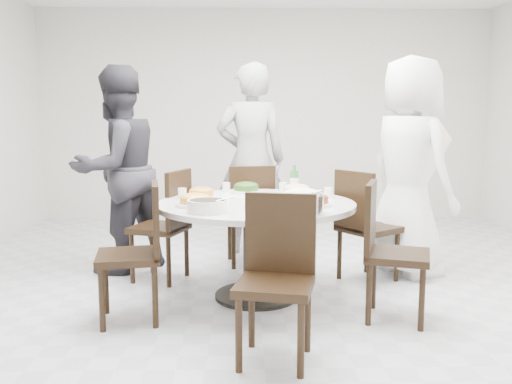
{
  "coord_description": "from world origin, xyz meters",
  "views": [
    {
      "loc": [
        -0.28,
        -4.35,
        1.4
      ],
      "look_at": [
        -0.19,
        -0.24,
        0.82
      ],
      "focal_mm": 38.0,
      "sensor_mm": 36.0,
      "label": 1
    }
  ],
  "objects_px": {
    "chair_sw": "(128,253)",
    "chair_nw": "(159,225)",
    "diner_right": "(409,167)",
    "rice_bowl": "(302,204)",
    "diner_middle": "(251,159)",
    "chair_n": "(249,214)",
    "chair_s": "(275,281)",
    "soup_bowl": "(208,206)",
    "beverage_bottle": "(294,179)",
    "chair_se": "(398,252)",
    "chair_ne": "(369,226)",
    "diner_left": "(117,170)",
    "dining_table": "(256,250)"
  },
  "relations": [
    {
      "from": "chair_sw",
      "to": "chair_nw",
      "type": "bearing_deg",
      "value": 166.07
    },
    {
      "from": "diner_right",
      "to": "rice_bowl",
      "type": "distance_m",
      "value": 1.55
    },
    {
      "from": "chair_nw",
      "to": "diner_middle",
      "type": "relative_size",
      "value": 0.49
    },
    {
      "from": "chair_n",
      "to": "chair_s",
      "type": "relative_size",
      "value": 1.0
    },
    {
      "from": "soup_bowl",
      "to": "beverage_bottle",
      "type": "distance_m",
      "value": 1.14
    },
    {
      "from": "chair_nw",
      "to": "diner_right",
      "type": "xyz_separation_m",
      "value": [
        2.17,
        0.14,
        0.48
      ]
    },
    {
      "from": "chair_n",
      "to": "chair_nw",
      "type": "xyz_separation_m",
      "value": [
        -0.77,
        -0.5,
        0.0
      ]
    },
    {
      "from": "chair_sw",
      "to": "chair_se",
      "type": "bearing_deg",
      "value": 79.49
    },
    {
      "from": "rice_bowl",
      "to": "chair_ne",
      "type": "bearing_deg",
      "value": 53.8
    },
    {
      "from": "chair_nw",
      "to": "soup_bowl",
      "type": "height_order",
      "value": "chair_nw"
    },
    {
      "from": "chair_se",
      "to": "beverage_bottle",
      "type": "xyz_separation_m",
      "value": [
        -0.62,
        0.96,
        0.4
      ]
    },
    {
      "from": "chair_s",
      "to": "diner_right",
      "type": "height_order",
      "value": "diner_right"
    },
    {
      "from": "diner_left",
      "to": "soup_bowl",
      "type": "relative_size",
      "value": 6.68
    },
    {
      "from": "chair_nw",
      "to": "chair_ne",
      "type": "bearing_deg",
      "value": 107.66
    },
    {
      "from": "chair_s",
      "to": "beverage_bottle",
      "type": "height_order",
      "value": "beverage_bottle"
    },
    {
      "from": "chair_sw",
      "to": "rice_bowl",
      "type": "relative_size",
      "value": 3.2
    },
    {
      "from": "soup_bowl",
      "to": "rice_bowl",
      "type": "bearing_deg",
      "value": -5.32
    },
    {
      "from": "chair_sw",
      "to": "rice_bowl",
      "type": "distance_m",
      "value": 1.22
    },
    {
      "from": "chair_sw",
      "to": "soup_bowl",
      "type": "xyz_separation_m",
      "value": [
        0.54,
        0.03,
        0.32
      ]
    },
    {
      "from": "soup_bowl",
      "to": "beverage_bottle",
      "type": "xyz_separation_m",
      "value": [
        0.67,
        0.91,
        0.08
      ]
    },
    {
      "from": "chair_nw",
      "to": "diner_middle",
      "type": "distance_m",
      "value": 1.33
    },
    {
      "from": "dining_table",
      "to": "chair_sw",
      "type": "relative_size",
      "value": 1.58
    },
    {
      "from": "beverage_bottle",
      "to": "chair_n",
      "type": "bearing_deg",
      "value": 127.08
    },
    {
      "from": "chair_ne",
      "to": "diner_left",
      "type": "relative_size",
      "value": 0.52
    },
    {
      "from": "rice_bowl",
      "to": "chair_s",
      "type": "bearing_deg",
      "value": -108.97
    },
    {
      "from": "dining_table",
      "to": "diner_left",
      "type": "height_order",
      "value": "diner_left"
    },
    {
      "from": "chair_s",
      "to": "chair_nw",
      "type": "bearing_deg",
      "value": 132.01
    },
    {
      "from": "chair_nw",
      "to": "rice_bowl",
      "type": "xyz_separation_m",
      "value": [
        1.11,
        -0.97,
        0.34
      ]
    },
    {
      "from": "chair_nw",
      "to": "diner_middle",
      "type": "bearing_deg",
      "value": 159.63
    },
    {
      "from": "chair_ne",
      "to": "rice_bowl",
      "type": "bearing_deg",
      "value": 108.82
    },
    {
      "from": "dining_table",
      "to": "soup_bowl",
      "type": "bearing_deg",
      "value": -128.25
    },
    {
      "from": "chair_s",
      "to": "diner_middle",
      "type": "xyz_separation_m",
      "value": [
        -0.1,
        2.55,
        0.49
      ]
    },
    {
      "from": "diner_middle",
      "to": "diner_left",
      "type": "relative_size",
      "value": 1.05
    },
    {
      "from": "dining_table",
      "to": "beverage_bottle",
      "type": "height_order",
      "value": "beverage_bottle"
    },
    {
      "from": "dining_table",
      "to": "chair_s",
      "type": "distance_m",
      "value": 1.12
    },
    {
      "from": "chair_s",
      "to": "diner_right",
      "type": "distance_m",
      "value": 2.21
    },
    {
      "from": "chair_ne",
      "to": "diner_middle",
      "type": "distance_m",
      "value": 1.49
    },
    {
      "from": "chair_ne",
      "to": "diner_right",
      "type": "bearing_deg",
      "value": -97.88
    },
    {
      "from": "chair_n",
      "to": "chair_sw",
      "type": "distance_m",
      "value": 1.67
    },
    {
      "from": "chair_nw",
      "to": "rice_bowl",
      "type": "height_order",
      "value": "chair_nw"
    },
    {
      "from": "diner_left",
      "to": "chair_ne",
      "type": "bearing_deg",
      "value": 120.64
    },
    {
      "from": "rice_bowl",
      "to": "diner_left",
      "type": "bearing_deg",
      "value": 140.02
    },
    {
      "from": "diner_middle",
      "to": "soup_bowl",
      "type": "distance_m",
      "value": 1.9
    },
    {
      "from": "diner_right",
      "to": "chair_ne",
      "type": "bearing_deg",
      "value": 92.21
    },
    {
      "from": "chair_sw",
      "to": "diner_left",
      "type": "height_order",
      "value": "diner_left"
    },
    {
      "from": "dining_table",
      "to": "chair_s",
      "type": "bearing_deg",
      "value": -85.83
    },
    {
      "from": "chair_ne",
      "to": "diner_left",
      "type": "xyz_separation_m",
      "value": [
        -2.19,
        0.36,
        0.45
      ]
    },
    {
      "from": "chair_nw",
      "to": "chair_sw",
      "type": "height_order",
      "value": "same"
    },
    {
      "from": "diner_left",
      "to": "rice_bowl",
      "type": "distance_m",
      "value": 1.99
    },
    {
      "from": "chair_s",
      "to": "diner_right",
      "type": "xyz_separation_m",
      "value": [
        1.27,
        1.74,
        0.48
      ]
    }
  ]
}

